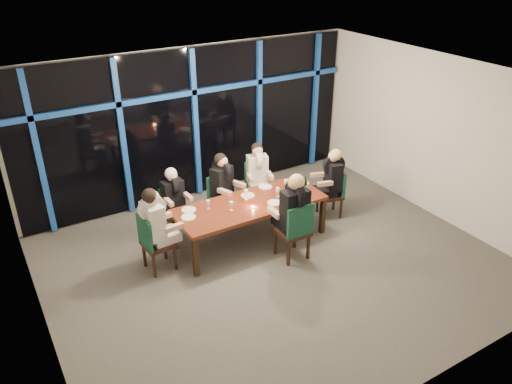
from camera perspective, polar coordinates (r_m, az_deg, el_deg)
room at (r=7.30m, az=2.44°, el=4.93°), size 7.04×7.00×3.02m
window_wall at (r=9.89m, az=-6.99°, el=7.96°), size 6.86×0.43×2.94m
dining_table at (r=8.50m, az=-0.70°, el=-1.67°), size 2.60×1.00×0.75m
chair_far_left at (r=8.96m, az=-9.43°, el=-1.84°), size 0.42×0.42×0.87m
chair_far_mid at (r=9.17m, az=-4.07°, el=-0.50°), size 0.57×0.57×0.95m
chair_far_right at (r=9.65m, az=0.07°, el=1.02°), size 0.54×0.54×0.93m
chair_end_left at (r=7.99m, az=-11.72°, el=-5.46°), size 0.49×0.49×0.99m
chair_end_right at (r=9.50m, az=8.92°, el=0.17°), size 0.53×0.53×0.93m
chair_near_mid at (r=8.08m, az=4.57°, el=-4.21°), size 0.49×0.49×1.05m
diner_far_left at (r=8.74m, az=-9.39°, el=-0.05°), size 0.44×0.55×0.85m
diner_far_mid at (r=8.95m, az=-3.76°, el=1.48°), size 0.58×0.65×0.92m
diner_far_right at (r=9.42m, az=0.19°, el=2.83°), size 0.55×0.63×0.91m
diner_end_left at (r=7.82m, az=-11.44°, el=-2.86°), size 0.63×0.51×0.96m
diner_end_right at (r=9.31m, az=8.64°, el=2.14°), size 0.63×0.54×0.90m
diner_near_mid at (r=7.94m, az=4.31°, el=-1.37°), size 0.52×0.65×1.02m
plate_far_left at (r=8.32m, az=-7.70°, el=-2.03°), size 0.24×0.24×0.01m
plate_far_mid at (r=8.69m, az=-0.95°, el=-0.40°), size 0.24×0.24×0.01m
plate_far_right at (r=8.99m, az=1.07°, el=0.60°), size 0.24×0.24×0.01m
plate_end_left at (r=8.11m, az=-7.73°, el=-2.86°), size 0.24×0.24×0.01m
plate_end_right at (r=9.17m, az=5.32°, el=1.05°), size 0.24×0.24×0.01m
plate_near_mid at (r=8.47m, az=2.11°, el=-1.23°), size 0.24×0.24×0.01m
wine_bottle at (r=8.80m, az=5.65°, el=0.64°), size 0.07×0.07×0.30m
water_pitcher at (r=8.72m, az=4.44°, el=0.25°), size 0.12×0.10×0.19m
tea_light at (r=8.32m, az=-0.34°, el=-1.70°), size 0.04×0.04×0.03m
wine_glass_a at (r=8.20m, az=-2.83°, el=-1.38°), size 0.06×0.06×0.16m
wine_glass_b at (r=8.52m, az=-1.14°, el=-0.05°), size 0.07×0.07×0.19m
wine_glass_c at (r=8.61m, az=2.51°, el=0.20°), size 0.07×0.07×0.18m
wine_glass_d at (r=8.28m, az=-5.48°, el=-1.22°), size 0.06×0.06×0.16m
wine_glass_e at (r=8.88m, az=3.44°, el=1.09°), size 0.07×0.07×0.18m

